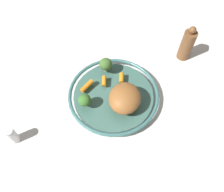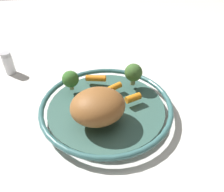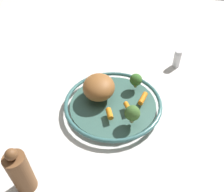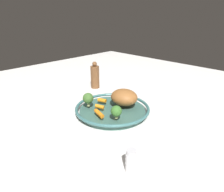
% 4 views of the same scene
% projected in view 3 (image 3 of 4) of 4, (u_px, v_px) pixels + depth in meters
% --- Properties ---
extents(ground_plane, '(2.36, 2.36, 0.00)m').
position_uv_depth(ground_plane, '(113.00, 108.00, 0.84)').
color(ground_plane, silver).
extents(serving_bowl, '(0.35, 0.35, 0.04)m').
position_uv_depth(serving_bowl, '(113.00, 104.00, 0.83)').
color(serving_bowl, '#3D665B').
rests_on(serving_bowl, ground_plane).
extents(roast_chicken_piece, '(0.14, 0.15, 0.08)m').
position_uv_depth(roast_chicken_piece, '(99.00, 87.00, 0.82)').
color(roast_chicken_piece, '#955C2D').
rests_on(roast_chicken_piece, serving_bowl).
extents(baby_carrot_center, '(0.03, 0.06, 0.02)m').
position_uv_depth(baby_carrot_center, '(143.00, 98.00, 0.82)').
color(baby_carrot_center, orange).
rests_on(baby_carrot_center, serving_bowl).
extents(baby_carrot_left, '(0.03, 0.05, 0.02)m').
position_uv_depth(baby_carrot_left, '(127.00, 107.00, 0.79)').
color(baby_carrot_left, orange).
rests_on(baby_carrot_left, serving_bowl).
extents(baby_carrot_back, '(0.03, 0.05, 0.02)m').
position_uv_depth(baby_carrot_back, '(109.00, 114.00, 0.76)').
color(baby_carrot_back, orange).
rests_on(baby_carrot_back, serving_bowl).
extents(broccoli_floret_edge, '(0.05, 0.05, 0.07)m').
position_uv_depth(broccoli_floret_edge, '(132.00, 113.00, 0.72)').
color(broccoli_floret_edge, tan).
rests_on(broccoli_floret_edge, serving_bowl).
extents(broccoli_floret_small, '(0.05, 0.05, 0.06)m').
position_uv_depth(broccoli_floret_small, '(136.00, 80.00, 0.86)').
color(broccoli_floret_small, '#9CA466').
rests_on(broccoli_floret_small, serving_bowl).
extents(salt_shaker, '(0.03, 0.03, 0.08)m').
position_uv_depth(salt_shaker, '(177.00, 59.00, 1.01)').
color(salt_shaker, white).
rests_on(salt_shaker, ground_plane).
extents(pepper_mill, '(0.05, 0.05, 0.17)m').
position_uv_depth(pepper_mill, '(21.00, 172.00, 0.58)').
color(pepper_mill, brown).
rests_on(pepper_mill, ground_plane).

